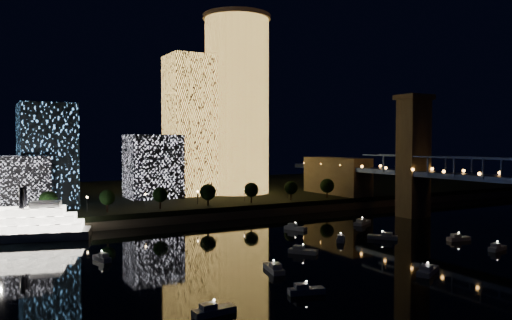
{
  "coord_description": "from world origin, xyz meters",
  "views": [
    {
      "loc": [
        -90.91,
        -96.84,
        30.48
      ],
      "look_at": [
        -6.16,
        55.0,
        24.41
      ],
      "focal_mm": 35.0,
      "sensor_mm": 36.0,
      "label": 1
    }
  ],
  "objects": [
    {
      "name": "tower_cylindrical",
      "position": [
        23.46,
        127.85,
        49.69
      ],
      "size": [
        34.0,
        34.0,
        89.12
      ],
      "color": "#FFBD51",
      "rests_on": "far_bank"
    },
    {
      "name": "ground",
      "position": [
        0.0,
        0.0,
        0.0
      ],
      "size": [
        520.0,
        520.0,
        0.0
      ],
      "primitive_type": "plane",
      "color": "black",
      "rests_on": "ground"
    },
    {
      "name": "seawall",
      "position": [
        0.0,
        82.0,
        1.5
      ],
      "size": [
        420.0,
        6.0,
        3.0
      ],
      "primitive_type": "cube",
      "color": "#6B5E4C",
      "rests_on": "ground"
    },
    {
      "name": "motorboats",
      "position": [
        -2.08,
        12.63,
        0.81
      ],
      "size": [
        108.39,
        71.11,
        2.78
      ],
      "color": "silver",
      "rests_on": "ground"
    },
    {
      "name": "tower_rectangular",
      "position": [
        -0.77,
        130.98,
        38.8
      ],
      "size": [
        21.25,
        21.25,
        67.6
      ],
      "primitive_type": "cube",
      "color": "#FFBD51",
      "rests_on": "far_bank"
    },
    {
      "name": "midrise_blocks",
      "position": [
        -67.66,
        119.11,
        21.17
      ],
      "size": [
        111.37,
        38.26,
        40.66
      ],
      "color": "white",
      "rests_on": "far_bank"
    },
    {
      "name": "far_bank",
      "position": [
        0.0,
        160.0,
        2.5
      ],
      "size": [
        420.0,
        160.0,
        5.0
      ],
      "primitive_type": "cube",
      "color": "black",
      "rests_on": "ground"
    },
    {
      "name": "street_lamps",
      "position": [
        -34.0,
        94.0,
        9.02
      ],
      "size": [
        132.7,
        0.7,
        5.65
      ],
      "color": "black",
      "rests_on": "far_bank"
    },
    {
      "name": "esplanade_trees",
      "position": [
        -27.66,
        88.0,
        10.47
      ],
      "size": [
        166.27,
        6.63,
        8.81
      ],
      "color": "black",
      "rests_on": "far_bank"
    }
  ]
}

